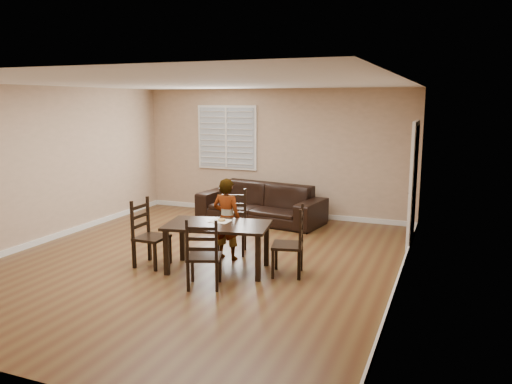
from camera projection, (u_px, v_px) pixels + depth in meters
ground at (198, 261)px, 7.71m from camera, size 7.00×7.00×0.00m
room at (203, 144)px, 7.53m from camera, size 6.04×7.04×2.72m
dining_table at (218, 230)px, 7.21m from camera, size 1.61×1.09×0.70m
chair_near at (232, 223)px, 8.16m from camera, size 0.58×0.56×1.03m
chair_far at (203, 258)px, 6.47m from camera, size 0.54×0.52×0.96m
chair_left at (145, 235)px, 7.47m from camera, size 0.43×0.46×1.01m
chair_right at (296, 244)px, 7.02m from camera, size 0.51×0.53×1.00m
child at (227, 219)px, 7.72m from camera, size 0.48×0.33×1.28m
napkin at (221, 221)px, 7.35m from camera, size 0.28×0.28×0.00m
donut at (222, 220)px, 7.34m from camera, size 0.11×0.11×0.04m
sofa at (260, 203)px, 10.25m from camera, size 2.74×1.43×0.76m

